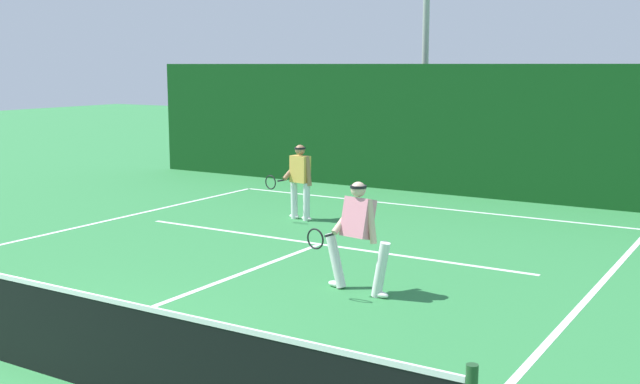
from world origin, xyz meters
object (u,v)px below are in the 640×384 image
(player_far, at_px, (300,179))
(player_near, at_px, (357,232))
(light_pole, at_px, (426,29))
(tennis_ball, at_px, (191,320))

(player_far, bearing_deg, player_near, 140.99)
(player_far, relative_size, light_pole, 0.24)
(tennis_ball, relative_size, light_pole, 0.01)
(tennis_ball, bearing_deg, player_near, 62.55)
(player_far, relative_size, tennis_ball, 23.57)
(player_near, xyz_separation_m, light_pole, (-3.56, 10.23, 3.24))
(player_near, relative_size, player_far, 1.02)
(light_pole, bearing_deg, player_near, -70.81)
(player_near, height_order, player_far, player_near)
(player_near, distance_m, light_pole, 11.31)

